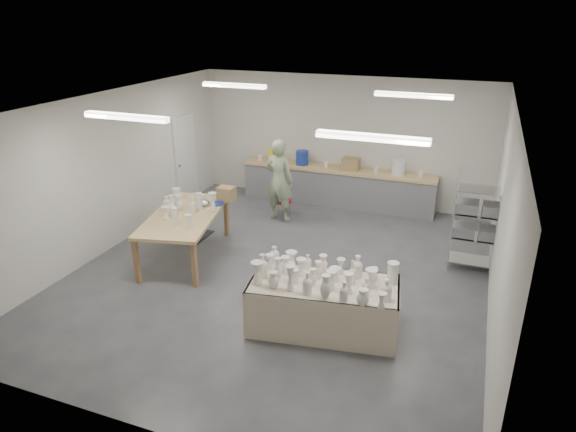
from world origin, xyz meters
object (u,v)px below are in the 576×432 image
at_px(potter, 279,180).
at_px(drying_table, 323,303).
at_px(red_stool, 284,202).
at_px(work_table, 189,212).

bearing_deg(potter, drying_table, 126.91).
height_order(potter, red_stool, potter).
height_order(drying_table, red_stool, drying_table).
distance_m(drying_table, potter, 4.33).
relative_size(drying_table, work_table, 0.90).
xyz_separation_m(drying_table, potter, (-2.16, 3.72, 0.48)).
relative_size(work_table, red_stool, 6.27).
xyz_separation_m(work_table, potter, (0.92, 2.25, 0.05)).
bearing_deg(potter, work_table, 74.41).
bearing_deg(work_table, drying_table, -38.49).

